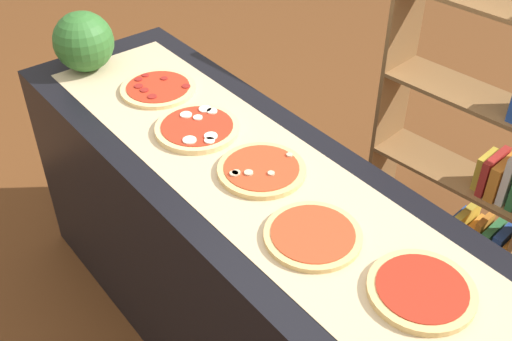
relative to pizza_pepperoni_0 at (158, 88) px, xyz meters
name	(u,v)px	position (x,y,z in m)	size (l,w,h in m)	color
counter	(256,275)	(0.66, -0.03, -0.48)	(2.31, 0.68, 0.94)	black
parchment_paper	(256,175)	(0.66, -0.03, -0.01)	(2.06, 0.49, 0.00)	tan
pizza_pepperoni_0	(158,88)	(0.00, 0.00, 0.00)	(0.29, 0.29, 0.02)	#E5C17F
pizza_mozzarella_1	(197,128)	(0.33, -0.04, 0.00)	(0.30, 0.30, 0.03)	#E5C17F
pizza_mushroom_2	(261,170)	(0.66, -0.01, 0.00)	(0.29, 0.29, 0.03)	#DBB26B
pizza_plain_3	(313,235)	(0.98, -0.09, 0.00)	(0.28, 0.28, 0.02)	#DBB26B
pizza_plain_4	(422,290)	(1.31, -0.01, 0.00)	(0.28, 0.28, 0.02)	#DBB26B
watermelon	(84,42)	(-0.34, -0.13, 0.11)	(0.24, 0.24, 0.24)	#2D6628
bookshelf	(489,127)	(0.79, 1.12, -0.23)	(0.80, 0.32, 1.65)	brown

